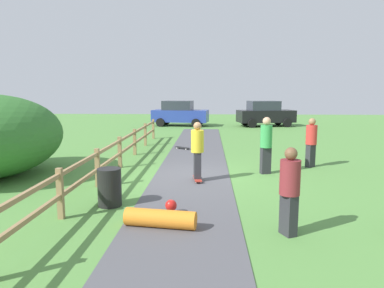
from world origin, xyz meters
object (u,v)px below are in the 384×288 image
at_px(bystander_maroon, 290,187).
at_px(bystander_green, 266,142).
at_px(skater_riding, 197,148).
at_px(bystander_red, 311,140).
at_px(trash_bin, 110,187).
at_px(skater_fallen, 161,217).
at_px(parked_car_blue, 180,113).
at_px(parked_car_black, 265,114).
at_px(skateboard_loose, 182,148).

bearing_deg(bystander_maroon, bystander_green, 86.03).
height_order(skater_riding, bystander_red, skater_riding).
relative_size(trash_bin, skater_fallen, 0.61).
distance_m(bystander_green, bystander_maroon, 5.10).
height_order(trash_bin, skater_riding, skater_riding).
bearing_deg(skater_riding, parked_car_blue, 96.38).
bearing_deg(parked_car_black, bystander_red, -92.50).
bearing_deg(skateboard_loose, bystander_red, -36.93).
distance_m(skater_fallen, parked_car_black, 21.29).
height_order(skateboard_loose, bystander_red, bystander_red).
relative_size(skater_riding, parked_car_blue, 0.40).
distance_m(bystander_green, parked_car_black, 16.01).
distance_m(trash_bin, bystander_red, 7.56).
relative_size(skateboard_loose, parked_car_black, 0.17).
xyz_separation_m(trash_bin, bystander_green, (4.19, 3.53, 0.58)).
xyz_separation_m(trash_bin, skater_fallen, (1.39, -1.28, -0.25)).
bearing_deg(bystander_maroon, bystander_red, 71.20).
relative_size(skater_riding, parked_car_black, 0.40).
xyz_separation_m(skateboard_loose, parked_car_blue, (-1.02, 11.11, 0.87)).
height_order(bystander_green, parked_car_blue, parked_car_blue).
xyz_separation_m(skater_fallen, parked_car_black, (5.20, 20.63, 0.76)).
bearing_deg(parked_car_black, skater_riding, -105.16).
distance_m(skateboard_loose, parked_car_blue, 11.19).
relative_size(skater_riding, skater_fallen, 1.21).
xyz_separation_m(skater_riding, skateboard_loose, (-0.88, 5.87, -0.92)).
height_order(bystander_red, parked_car_blue, parked_car_blue).
relative_size(skater_fallen, bystander_red, 0.84).
bearing_deg(bystander_red, trash_bin, -142.08).
xyz_separation_m(trash_bin, bystander_maroon, (3.84, -1.56, 0.47)).
relative_size(skateboard_loose, bystander_red, 0.43).
distance_m(skateboard_loose, bystander_green, 5.73).
distance_m(trash_bin, parked_car_black, 20.45).
xyz_separation_m(skateboard_loose, bystander_red, (4.83, -3.63, 0.88)).
bearing_deg(parked_car_blue, bystander_red, -68.35).
bearing_deg(bystander_red, bystander_green, -147.75).
bearing_deg(parked_car_black, skateboard_loose, -116.26).
bearing_deg(parked_car_blue, skateboard_loose, -84.75).
bearing_deg(skater_fallen, skater_riding, 80.64).
bearing_deg(parked_car_black, bystander_maroon, -97.49).
bearing_deg(bystander_green, parked_car_blue, 104.49).
bearing_deg(trash_bin, skater_fallen, -42.49).
bearing_deg(parked_car_blue, bystander_maroon, -79.87).
height_order(skateboard_loose, bystander_maroon, bystander_maroon).
xyz_separation_m(trash_bin, parked_car_blue, (0.10, 19.37, 0.51)).
relative_size(trash_bin, bystander_red, 0.52).
relative_size(skateboard_loose, bystander_maroon, 0.45).
xyz_separation_m(bystander_maroon, parked_car_black, (2.75, 20.91, 0.04)).
bearing_deg(bystander_maroon, trash_bin, 157.90).
distance_m(bystander_red, parked_car_black, 14.73).
distance_m(skateboard_loose, bystander_maroon, 10.23).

